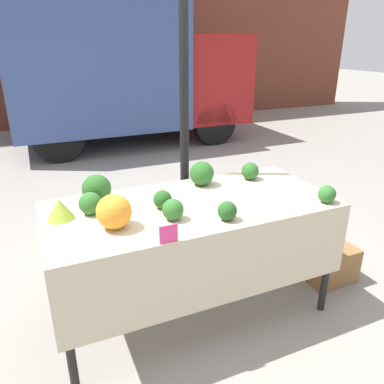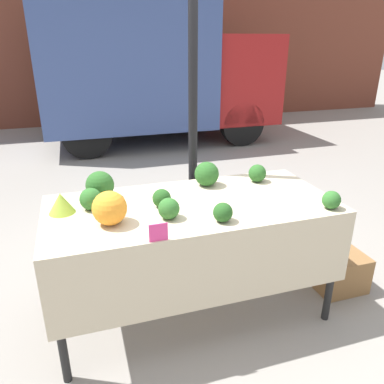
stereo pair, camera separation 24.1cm
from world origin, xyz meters
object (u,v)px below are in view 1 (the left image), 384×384
Objects in this scene: price_sign at (169,234)px; produce_crate at (327,261)px; parked_truck at (120,68)px; orange_cauliflower at (114,212)px.

price_sign is 1.73m from produce_crate.
produce_crate is (0.40, -5.24, -1.23)m from parked_truck.
produce_crate is (1.74, 0.08, -0.81)m from orange_cauliflower.
orange_cauliflower is 0.53× the size of produce_crate.
produce_crate is at bearing 13.35° from price_sign.
parked_truck is 5.50m from orange_cauliflower.
produce_crate is at bearing -85.59° from parked_truck.
price_sign is 0.27× the size of produce_crate.
parked_truck is 41.78× the size of price_sign.
orange_cauliflower is 0.36m from price_sign.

